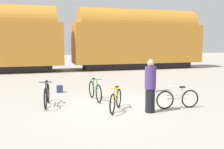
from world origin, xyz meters
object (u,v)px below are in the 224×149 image
(bicycle_green, at_px, (95,91))
(bicycle_silver, at_px, (178,99))
(person_in_navy, at_px, (151,75))
(bicycle_yellow, at_px, (116,100))
(freight_train, at_px, (68,37))
(bicycle_black, at_px, (47,95))
(backpack, at_px, (60,89))
(person_in_purple, at_px, (150,87))

(bicycle_green, bearing_deg, bicycle_silver, -40.15)
(person_in_navy, bearing_deg, bicycle_green, 168.46)
(bicycle_green, height_order, person_in_navy, person_in_navy)
(bicycle_silver, height_order, bicycle_yellow, bicycle_yellow)
(freight_train, bearing_deg, bicycle_yellow, -89.98)
(bicycle_black, xyz_separation_m, backpack, (0.69, 2.47, -0.23))
(bicycle_silver, xyz_separation_m, person_in_navy, (0.39, 3.15, 0.44))
(bicycle_black, xyz_separation_m, person_in_purple, (3.31, -1.94, 0.48))
(bicycle_black, height_order, bicycle_silver, bicycle_black)
(bicycle_silver, distance_m, bicycle_yellow, 2.24)
(person_in_purple, relative_size, person_in_navy, 1.13)
(bicycle_silver, distance_m, backpack, 5.66)
(bicycle_silver, bearing_deg, backpack, 132.02)
(bicycle_green, distance_m, backpack, 2.41)
(bicycle_green, bearing_deg, person_in_purple, -59.63)
(bicycle_yellow, xyz_separation_m, backpack, (-1.57, 3.87, -0.19))
(bicycle_silver, bearing_deg, person_in_navy, 83.02)
(bicycle_black, bearing_deg, freight_train, 79.32)
(backpack, bearing_deg, bicycle_yellow, -67.94)
(bicycle_black, bearing_deg, bicycle_yellow, -31.83)
(bicycle_silver, height_order, backpack, bicycle_silver)
(bicycle_silver, xyz_separation_m, backpack, (-3.79, 4.20, -0.18))
(backpack, bearing_deg, person_in_navy, -14.16)
(freight_train, distance_m, backpack, 9.96)
(freight_train, distance_m, bicycle_black, 12.39)
(freight_train, xyz_separation_m, person_in_purple, (1.05, -13.90, -1.86))
(freight_train, height_order, backpack, freight_train)
(person_in_navy, xyz_separation_m, backpack, (-4.17, 1.05, -0.62))
(backpack, bearing_deg, bicycle_black, -105.65)
(person_in_purple, height_order, backpack, person_in_purple)
(bicycle_green, xyz_separation_m, person_in_navy, (2.93, 1.00, 0.41))
(bicycle_green, xyz_separation_m, person_in_purple, (1.38, -2.35, 0.50))
(person_in_purple, bearing_deg, backpack, 150.36)
(person_in_purple, height_order, person_in_navy, person_in_purple)
(bicycle_black, xyz_separation_m, bicycle_green, (1.93, 0.41, -0.02))
(bicycle_yellow, bearing_deg, freight_train, 90.02)
(freight_train, distance_m, person_in_purple, 14.06)
(bicycle_black, relative_size, person_in_navy, 1.13)
(person_in_navy, bearing_deg, backpack, 135.41)
(freight_train, xyz_separation_m, bicycle_black, (-2.26, -11.96, -2.34))
(person_in_purple, xyz_separation_m, backpack, (-2.62, 4.40, -0.71))
(bicycle_green, distance_m, person_in_navy, 3.12)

